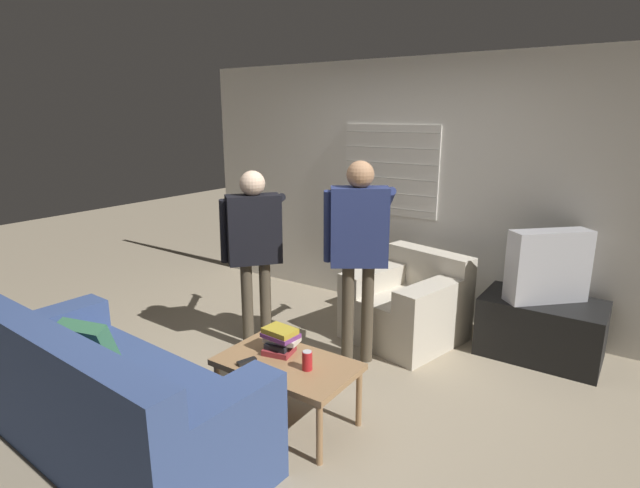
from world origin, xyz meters
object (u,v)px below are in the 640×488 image
(armchair_beige, at_px, (408,305))
(book_stack, at_px, (280,340))
(person_right_standing, at_px, (359,237))
(coffee_table, at_px, (287,368))
(spare_remote, at_px, (247,361))
(tv, at_px, (548,266))
(person_left_standing, at_px, (254,238))
(soda_can, at_px, (307,361))
(couch_blue, at_px, (109,402))

(armchair_beige, bearing_deg, book_stack, 95.95)
(armchair_beige, distance_m, person_right_standing, 1.00)
(coffee_table, distance_m, spare_remote, 0.27)
(tv, distance_m, person_left_standing, 2.45)
(coffee_table, relative_size, soda_can, 7.20)
(tv, xyz_separation_m, person_right_standing, (-1.26, -0.94, 0.26))
(person_left_standing, height_order, spare_remote, person_left_standing)
(armchair_beige, distance_m, coffee_table, 1.68)
(person_right_standing, relative_size, book_stack, 6.59)
(person_left_standing, height_order, soda_can, person_left_standing)
(coffee_table, xyz_separation_m, person_left_standing, (-0.93, 0.76, 0.60))
(person_left_standing, bearing_deg, tv, -21.20)
(tv, relative_size, spare_remote, 4.52)
(couch_blue, bearing_deg, book_stack, 59.96)
(couch_blue, xyz_separation_m, soda_can, (0.88, 0.82, 0.18))
(tv, bearing_deg, armchair_beige, -29.47)
(person_right_standing, xyz_separation_m, book_stack, (-0.06, -0.95, -0.53))
(couch_blue, distance_m, person_left_standing, 1.74)
(tv, bearing_deg, spare_remote, 12.21)
(coffee_table, height_order, book_stack, book_stack)
(coffee_table, xyz_separation_m, spare_remote, (-0.20, -0.16, 0.06))
(tv, bearing_deg, soda_can, 18.10)
(book_stack, bearing_deg, soda_can, -16.94)
(couch_blue, relative_size, tv, 3.36)
(armchair_beige, relative_size, book_stack, 4.20)
(tv, distance_m, spare_remote, 2.57)
(couch_blue, relative_size, book_stack, 8.14)
(couch_blue, bearing_deg, armchair_beige, 75.10)
(tv, bearing_deg, couch_blue, 11.22)
(couch_blue, bearing_deg, person_left_standing, 101.00)
(tv, xyz_separation_m, spare_remote, (-1.40, -2.13, -0.35))
(armchair_beige, height_order, soda_can, armchair_beige)
(armchair_beige, relative_size, soda_can, 8.46)
(person_left_standing, bearing_deg, couch_blue, -133.02)
(coffee_table, xyz_separation_m, person_right_standing, (-0.06, 1.03, 0.67))
(couch_blue, xyz_separation_m, armchair_beige, (0.82, 2.51, -0.01))
(armchair_beige, height_order, person_right_standing, person_right_standing)
(book_stack, bearing_deg, person_left_standing, 140.06)
(armchair_beige, xyz_separation_m, person_left_standing, (-1.04, -0.91, 0.68))
(person_left_standing, bearing_deg, soda_can, -85.69)
(person_right_standing, xyz_separation_m, spare_remote, (-0.14, -1.19, -0.61))
(armchair_beige, distance_m, book_stack, 1.63)
(tv, relative_size, person_left_standing, 0.39)
(couch_blue, distance_m, armchair_beige, 2.64)
(coffee_table, xyz_separation_m, book_stack, (-0.12, 0.08, 0.14))
(coffee_table, bearing_deg, armchair_beige, 86.28)
(person_left_standing, bearing_deg, armchair_beige, -9.40)
(armchair_beige, xyz_separation_m, book_stack, (-0.22, -1.60, 0.22))
(armchair_beige, xyz_separation_m, spare_remote, (-0.31, -1.84, 0.14))
(book_stack, bearing_deg, spare_remote, -109.99)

